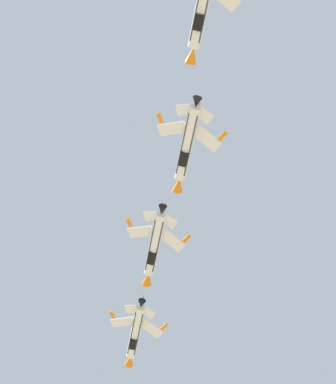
{
  "coord_description": "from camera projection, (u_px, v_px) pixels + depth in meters",
  "views": [
    {
      "loc": [
        4.6,
        -7.12,
        1.55
      ],
      "look_at": [
        -12.73,
        54.01,
        98.4
      ],
      "focal_mm": 70.07,
      "sensor_mm": 36.0,
      "label": 1
    }
  ],
  "objects": [
    {
      "name": "fighter_jet_left_wing",
      "position": [
        135.0,
        333.0,
        133.85
      ],
      "size": [
        10.57,
        14.95,
        4.39
      ],
      "rotation": [
        0.0,
        0.15,
        0.45
      ],
      "color": "white"
    },
    {
      "name": "fighter_jet_left_outer",
      "position": [
        187.0,
        145.0,
        108.84
      ],
      "size": [
        10.46,
        14.95,
        4.56
      ],
      "rotation": [
        0.0,
        0.27,
        0.45
      ],
      "color": "white"
    },
    {
      "name": "fighter_jet_right_outer",
      "position": [
        202.0,
        6.0,
        98.25
      ],
      "size": [
        10.56,
        14.95,
        4.39
      ],
      "rotation": [
        0.0,
        0.17,
        0.45
      ],
      "color": "white"
    },
    {
      "name": "fighter_jet_right_wing",
      "position": [
        155.0,
        246.0,
        119.5
      ],
      "size": [
        10.51,
        14.95,
        4.38
      ],
      "rotation": [
        0.0,
        0.23,
        0.45
      ],
      "color": "white"
    }
  ]
}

